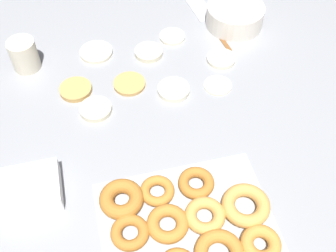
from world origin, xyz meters
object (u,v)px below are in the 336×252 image
(paper_cup, at_px, (24,55))
(pancake_0, at_px, (96,52))
(pancake_5, at_px, (221,59))
(pancake_1, at_px, (174,90))
(pancake_2, at_px, (150,52))
(pancake_6, at_px, (172,37))
(pancake_3, at_px, (76,89))
(pancake_7, at_px, (96,110))
(container_stack, at_px, (29,189))
(donut_tray, at_px, (187,224))
(spatula, at_px, (205,14))
(pancake_8, at_px, (218,85))
(pancake_4, at_px, (129,84))
(batter_bowl, at_px, (235,16))

(paper_cup, bearing_deg, pancake_0, 2.67)
(pancake_5, bearing_deg, pancake_1, -151.79)
(pancake_2, xyz_separation_m, pancake_6, (0.09, 0.06, -0.00))
(pancake_3, height_order, paper_cup, paper_cup)
(pancake_7, relative_size, container_stack, 0.60)
(pancake_0, distance_m, pancake_5, 0.38)
(donut_tray, xyz_separation_m, paper_cup, (-0.33, 0.61, 0.03))
(pancake_1, bearing_deg, pancake_5, 28.21)
(spatula, bearing_deg, donut_tray, 153.13)
(pancake_0, distance_m, pancake_1, 0.29)
(pancake_2, distance_m, spatula, 0.27)
(pancake_6, distance_m, spatula, 0.16)
(pancake_0, bearing_deg, pancake_7, -97.83)
(pancake_0, xyz_separation_m, pancake_3, (-0.08, -0.15, 0.00))
(pancake_2, height_order, pancake_5, pancake_2)
(pancake_7, bearing_deg, pancake_2, 45.37)
(pancake_1, xyz_separation_m, donut_tray, (-0.07, -0.41, 0.01))
(pancake_0, xyz_separation_m, spatula, (0.38, 0.11, -0.00))
(pancake_3, distance_m, donut_tray, 0.52)
(container_stack, relative_size, spatula, 0.49)
(pancake_0, distance_m, container_stack, 0.51)
(pancake_6, bearing_deg, pancake_1, -103.12)
(paper_cup, height_order, spatula, paper_cup)
(pancake_0, xyz_separation_m, pancake_1, (0.19, -0.21, 0.00))
(pancake_8, height_order, container_stack, container_stack)
(pancake_3, bearing_deg, pancake_4, -4.76)
(pancake_1, bearing_deg, container_stack, -149.17)
(pancake_7, bearing_deg, pancake_1, 5.94)
(pancake_0, xyz_separation_m, pancake_2, (0.16, -0.04, 0.00))
(pancake_2, relative_size, pancake_5, 0.99)
(pancake_5, relative_size, batter_bowl, 0.47)
(pancake_7, height_order, spatula, pancake_7)
(pancake_1, height_order, batter_bowl, batter_bowl)
(pancake_5, distance_m, batter_bowl, 0.19)
(pancake_4, bearing_deg, pancake_6, 45.46)
(pancake_1, relative_size, container_stack, 0.63)
(pancake_0, bearing_deg, batter_bowl, 4.35)
(pancake_7, height_order, donut_tray, donut_tray)
(pancake_3, height_order, spatula, pancake_3)
(pancake_3, distance_m, pancake_4, 0.15)
(pancake_8, bearing_deg, pancake_3, 169.13)
(pancake_0, relative_size, donut_tray, 0.26)
(pancake_4, relative_size, batter_bowl, 0.50)
(pancake_2, bearing_deg, pancake_5, -21.24)
(pancake_2, bearing_deg, pancake_7, -134.63)
(pancake_4, relative_size, pancake_8, 1.15)
(pancake_6, distance_m, batter_bowl, 0.22)
(pancake_0, xyz_separation_m, pancake_4, (0.07, -0.16, -0.00))
(pancake_0, distance_m, spatula, 0.40)
(paper_cup, bearing_deg, container_stack, -90.99)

